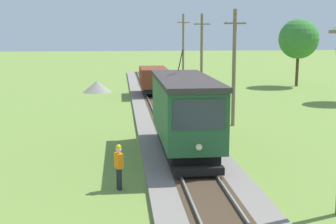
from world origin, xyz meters
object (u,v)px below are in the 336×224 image
(utility_pole_mid, at_px, (234,67))
(utility_pole_far, at_px, (202,56))
(gravel_pile, at_px, (97,86))
(red_tram, at_px, (185,111))
(tree_left_near, at_px, (299,39))
(track_worker, at_px, (119,165))
(freight_car, at_px, (153,79))
(utility_pole_distant, at_px, (183,48))

(utility_pole_mid, distance_m, utility_pole_far, 11.39)
(gravel_pile, bearing_deg, utility_pole_mid, -60.81)
(red_tram, bearing_deg, tree_left_near, 58.23)
(red_tram, bearing_deg, utility_pole_mid, 58.25)
(red_tram, relative_size, tree_left_near, 1.17)
(gravel_pile, bearing_deg, red_tram, -77.14)
(red_tram, distance_m, track_worker, 5.70)
(red_tram, relative_size, utility_pole_mid, 1.16)
(gravel_pile, bearing_deg, track_worker, -85.56)
(tree_left_near, bearing_deg, red_tram, -121.77)
(utility_pole_mid, bearing_deg, red_tram, -121.75)
(freight_car, distance_m, utility_pole_distant, 10.46)
(utility_pole_mid, distance_m, tree_left_near, 22.95)
(utility_pole_far, relative_size, utility_pole_distant, 0.95)
(red_tram, xyz_separation_m, utility_pole_distant, (4.08, 29.57, 1.82))
(utility_pole_far, xyz_separation_m, track_worker, (-7.27, -22.55, -2.84))
(freight_car, relative_size, utility_pole_mid, 0.71)
(utility_pole_distant, height_order, track_worker, utility_pole_distant)
(tree_left_near, bearing_deg, utility_pole_mid, -121.78)
(utility_pole_mid, bearing_deg, freight_car, 106.65)
(freight_car, relative_size, utility_pole_distant, 0.66)
(red_tram, height_order, tree_left_near, tree_left_near)
(utility_pole_mid, relative_size, gravel_pile, 2.58)
(freight_car, xyz_separation_m, track_worker, (-3.18, -24.82, -0.57))
(red_tram, height_order, utility_pole_distant, utility_pole_distant)
(red_tram, bearing_deg, utility_pole_distant, 82.14)
(track_worker, height_order, tree_left_near, tree_left_near)
(freight_car, relative_size, gravel_pile, 1.82)
(utility_pole_distant, bearing_deg, freight_car, -113.70)
(utility_pole_distant, xyz_separation_m, track_worker, (-7.27, -34.13, -3.03))
(gravel_pile, distance_m, tree_left_near, 22.14)
(gravel_pile, distance_m, track_worker, 28.16)
(track_worker, xyz_separation_m, tree_left_near, (19.34, 30.64, 4.13))
(utility_pole_far, bearing_deg, tree_left_near, 33.83)
(utility_pole_far, bearing_deg, freight_car, 150.96)
(red_tram, height_order, utility_pole_mid, utility_pole_mid)
(utility_pole_far, xyz_separation_m, utility_pole_distant, (-0.00, 11.58, 0.19))
(utility_pole_mid, xyz_separation_m, utility_pole_far, (0.00, 11.39, 0.06))
(red_tram, bearing_deg, gravel_pile, 102.86)
(red_tram, xyz_separation_m, utility_pole_far, (4.08, 17.99, 1.63))
(freight_car, height_order, track_worker, freight_car)
(utility_pole_distant, xyz_separation_m, tree_left_near, (12.07, -3.49, 1.10))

